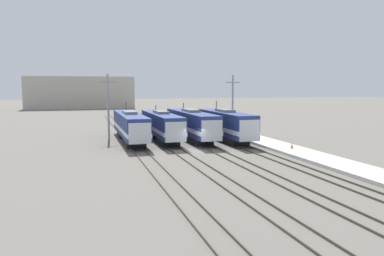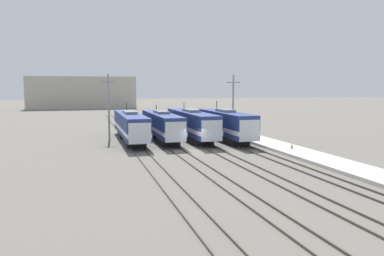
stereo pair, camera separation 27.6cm
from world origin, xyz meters
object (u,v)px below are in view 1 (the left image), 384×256
(locomotive_far_left, at_px, (130,126))
(catenary_tower_left, at_px, (108,106))
(catenary_tower_right, at_px, (233,104))
(locomotive_center_left, at_px, (162,126))
(traffic_cone, at_px, (292,146))
(locomotive_center_right, at_px, (192,124))
(locomotive_far_right, at_px, (226,125))

(locomotive_far_left, relative_size, catenary_tower_left, 2.05)
(locomotive_far_left, height_order, catenary_tower_right, catenary_tower_right)
(locomotive_center_left, distance_m, traffic_cone, 18.06)
(traffic_cone, bearing_deg, locomotive_far_left, 142.30)
(catenary_tower_right, relative_size, traffic_cone, 14.22)
(locomotive_center_right, relative_size, locomotive_far_right, 1.13)
(locomotive_far_right, height_order, traffic_cone, locomotive_far_right)
(locomotive_center_left, height_order, locomotive_far_right, locomotive_far_right)
(catenary_tower_right, height_order, traffic_cone, catenary_tower_right)
(catenary_tower_left, bearing_deg, locomotive_far_left, -34.86)
(locomotive_far_right, xyz_separation_m, traffic_cone, (4.22, -10.07, -1.59))
(catenary_tower_right, bearing_deg, traffic_cone, -85.46)
(locomotive_far_left, bearing_deg, locomotive_center_left, -8.01)
(locomotive_center_right, xyz_separation_m, catenary_tower_right, (7.32, 2.74, 2.67))
(locomotive_far_left, distance_m, traffic_cone, 21.69)
(locomotive_center_left, relative_size, locomotive_center_right, 0.95)
(catenary_tower_left, xyz_separation_m, catenary_tower_right, (18.67, 0.00, 0.00))
(locomotive_far_left, xyz_separation_m, locomotive_center_left, (4.30, -0.60, -0.01))
(locomotive_center_left, distance_m, catenary_tower_right, 12.20)
(locomotive_center_right, distance_m, traffic_cone, 15.14)
(catenary_tower_left, bearing_deg, locomotive_center_left, -19.70)
(locomotive_far_left, xyz_separation_m, catenary_tower_left, (-2.76, 1.92, 2.74))
(locomotive_center_right, bearing_deg, locomotive_center_left, 177.15)
(locomotive_far_right, xyz_separation_m, catenary_tower_left, (-15.65, 5.09, 2.65))
(locomotive_center_left, relative_size, locomotive_far_right, 1.07)
(catenary_tower_right, bearing_deg, locomotive_far_left, -173.12)
(locomotive_center_right, bearing_deg, locomotive_far_right, -28.61)
(locomotive_far_right, bearing_deg, catenary_tower_left, 162.00)
(locomotive_far_right, distance_m, catenary_tower_left, 16.67)
(locomotive_far_left, distance_m, locomotive_far_right, 13.28)
(locomotive_center_right, height_order, traffic_cone, locomotive_center_right)
(locomotive_far_left, bearing_deg, traffic_cone, -37.70)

